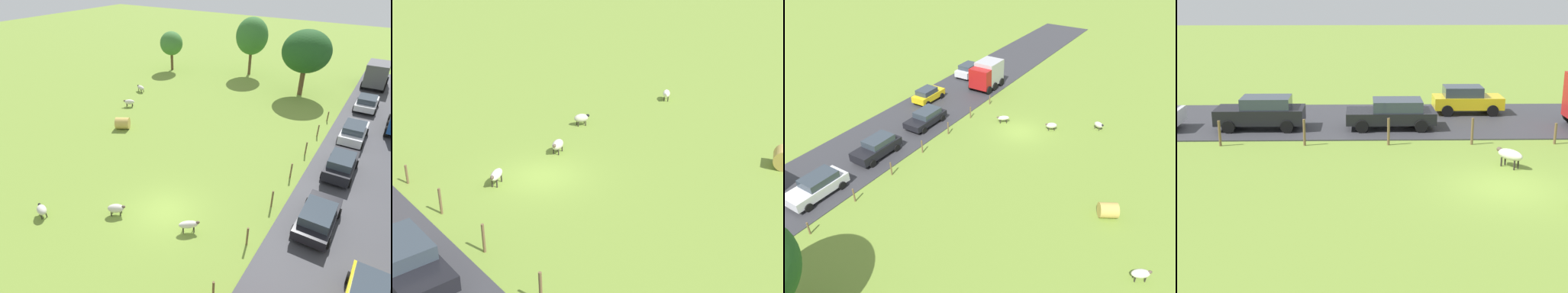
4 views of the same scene
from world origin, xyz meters
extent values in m
plane|color=olive|center=(0.00, 0.00, 0.00)|extent=(160.00, 160.00, 0.00)
cube|color=#38383D|center=(10.46, 0.00, 0.03)|extent=(8.00, 80.00, 0.06)
ellipsoid|color=silver|center=(2.34, -0.73, 0.55)|extent=(1.20, 1.09, 0.45)
ellipsoid|color=brown|center=(2.77, -0.38, 0.65)|extent=(0.32, 0.30, 0.20)
cylinder|color=#2D2823|center=(2.51, -0.43, 0.19)|extent=(0.07, 0.07, 0.38)
cylinder|color=#2D2823|center=(2.67, -0.63, 0.19)|extent=(0.07, 0.07, 0.38)
cylinder|color=#2D2823|center=(2.01, -0.84, 0.19)|extent=(0.07, 0.07, 0.38)
cylinder|color=#2D2823|center=(2.17, -1.03, 0.19)|extent=(0.07, 0.07, 0.38)
ellipsoid|color=silver|center=(-13.68, 11.77, 0.54)|extent=(1.20, 1.03, 0.53)
ellipsoid|color=brown|center=(-14.11, 11.49, 0.66)|extent=(0.32, 0.29, 0.20)
cylinder|color=#2D2823|center=(-13.85, 11.48, 0.17)|extent=(0.07, 0.07, 0.35)
cylinder|color=#2D2823|center=(-14.01, 11.73, 0.17)|extent=(0.07, 0.07, 0.35)
cylinder|color=#2D2823|center=(-13.35, 11.81, 0.17)|extent=(0.07, 0.07, 0.35)
cylinder|color=#2D2823|center=(-13.50, 12.05, 0.17)|extent=(0.07, 0.07, 0.35)
ellipsoid|color=beige|center=(-2.39, -1.95, 0.51)|extent=(1.18, 1.03, 0.55)
ellipsoid|color=brown|center=(-1.97, -1.68, 0.63)|extent=(0.32, 0.29, 0.20)
cylinder|color=#2D2823|center=(-2.23, -1.66, 0.15)|extent=(0.07, 0.07, 0.30)
cylinder|color=#2D2823|center=(-2.07, -1.92, 0.15)|extent=(0.07, 0.07, 0.30)
cylinder|color=#2D2823|center=(-2.72, -1.97, 0.15)|extent=(0.07, 0.07, 0.30)
cylinder|color=#2D2823|center=(-2.55, -2.23, 0.15)|extent=(0.07, 0.07, 0.30)
ellipsoid|color=beige|center=(-6.25, -4.56, 0.51)|extent=(1.06, 0.85, 0.55)
ellipsoid|color=black|center=(-6.66, -4.40, 0.63)|extent=(0.31, 0.26, 0.20)
cylinder|color=#2D2823|center=(-6.54, -4.61, 0.15)|extent=(0.07, 0.07, 0.30)
cylinder|color=#2D2823|center=(-6.43, -4.32, 0.15)|extent=(0.07, 0.07, 0.30)
cylinder|color=#2D2823|center=(-6.07, -4.79, 0.15)|extent=(0.07, 0.07, 0.30)
cylinder|color=#2D2823|center=(-5.96, -4.51, 0.15)|extent=(0.07, 0.07, 0.30)
cylinder|color=tan|center=(-10.56, 7.39, 0.55)|extent=(1.65, 1.59, 1.10)
cylinder|color=brown|center=(5.74, -3.72, 0.51)|extent=(0.12, 0.12, 1.01)
cylinder|color=brown|center=(5.74, 0.18, 0.63)|extent=(0.12, 0.12, 1.27)
cylinder|color=brown|center=(5.74, 4.07, 0.64)|extent=(0.12, 0.12, 1.28)
cylinder|color=brown|center=(5.74, 7.96, 0.62)|extent=(0.12, 0.12, 1.25)
cylinder|color=brown|center=(5.74, 11.86, 0.60)|extent=(0.12, 0.12, 1.20)
cylinder|color=brown|center=(5.74, 15.75, 0.58)|extent=(0.12, 0.12, 1.15)
cylinder|color=brown|center=(5.74, 19.64, 0.50)|extent=(0.12, 0.12, 1.01)
cube|color=#B21919|center=(8.37, -5.88, 1.69)|extent=(2.44, 1.20, 2.30)
cube|color=#B2B2B7|center=(8.37, -7.96, 1.90)|extent=(2.44, 2.95, 2.71)
cylinder|color=black|center=(7.15, -5.88, 0.54)|extent=(0.30, 0.96, 0.96)
cylinder|color=black|center=(9.58, -5.88, 0.54)|extent=(0.30, 0.96, 0.96)
cylinder|color=black|center=(7.15, -7.22, 0.54)|extent=(0.30, 0.96, 0.96)
cylinder|color=black|center=(9.58, -7.22, 0.54)|extent=(0.30, 0.96, 0.96)
cylinder|color=black|center=(7.15, -8.84, 0.54)|extent=(0.30, 0.96, 0.96)
cylinder|color=black|center=(9.58, -8.84, 0.54)|extent=(0.30, 0.96, 0.96)
cube|color=silver|center=(8.59, 16.77, 0.75)|extent=(1.91, 4.59, 0.73)
cube|color=#333D47|center=(8.59, 16.43, 1.39)|extent=(1.68, 2.52, 0.56)
cylinder|color=black|center=(7.64, 18.27, 0.38)|extent=(0.22, 0.64, 0.64)
cylinder|color=black|center=(9.54, 18.27, 0.38)|extent=(0.22, 0.64, 0.64)
cylinder|color=black|center=(7.64, 15.28, 0.38)|extent=(0.22, 0.64, 0.64)
cylinder|color=black|center=(9.54, 15.28, 0.38)|extent=(0.22, 0.64, 0.64)
cube|color=yellow|center=(12.00, -0.74, 0.72)|extent=(1.72, 3.90, 0.67)
cube|color=#333D47|center=(12.00, -0.44, 1.33)|extent=(1.51, 2.15, 0.56)
cylinder|color=black|center=(12.86, -2.00, 0.38)|extent=(0.22, 0.64, 0.64)
cylinder|color=black|center=(11.14, -2.00, 0.38)|extent=(0.22, 0.64, 0.64)
cylinder|color=black|center=(12.86, 0.53, 0.38)|extent=(0.22, 0.64, 0.64)
cylinder|color=black|center=(11.14, 0.53, 0.38)|extent=(0.22, 0.64, 0.64)
cube|color=black|center=(8.72, 3.82, 0.68)|extent=(1.97, 4.54, 0.60)
cube|color=#333D47|center=(8.72, 3.48, 1.26)|extent=(1.73, 2.49, 0.56)
cylinder|color=black|center=(7.74, 5.30, 0.38)|extent=(0.22, 0.64, 0.64)
cylinder|color=black|center=(9.71, 5.30, 0.38)|extent=(0.22, 0.64, 0.64)
cylinder|color=black|center=(7.74, 2.35, 0.38)|extent=(0.22, 0.64, 0.64)
cylinder|color=black|center=(9.71, 2.35, 0.38)|extent=(0.22, 0.64, 0.64)
cube|color=black|center=(8.73, 10.48, 0.76)|extent=(1.88, 4.45, 0.77)
cube|color=#333D47|center=(8.73, 10.15, 1.43)|extent=(1.65, 2.45, 0.56)
cylinder|color=black|center=(7.79, 11.93, 0.38)|extent=(0.22, 0.64, 0.64)
cylinder|color=black|center=(9.67, 11.93, 0.38)|extent=(0.22, 0.64, 0.64)
cylinder|color=black|center=(7.79, 9.04, 0.38)|extent=(0.22, 0.64, 0.64)
cylinder|color=black|center=(9.67, 9.04, 0.38)|extent=(0.22, 0.64, 0.64)
cube|color=silver|center=(12.28, -9.62, 0.76)|extent=(1.94, 4.20, 0.77)
cube|color=#333D47|center=(12.28, -9.31, 1.43)|extent=(1.71, 2.31, 0.56)
cylinder|color=black|center=(13.25, -10.99, 0.38)|extent=(0.22, 0.64, 0.64)
cylinder|color=black|center=(11.31, -10.99, 0.38)|extent=(0.22, 0.64, 0.64)
cylinder|color=black|center=(13.25, -8.26, 0.38)|extent=(0.22, 0.64, 0.64)
cylinder|color=black|center=(11.31, -8.26, 0.38)|extent=(0.22, 0.64, 0.64)
camera|label=1|loc=(10.41, -12.73, 14.30)|focal=29.98mm
camera|label=2|loc=(13.53, 19.79, 11.80)|focal=46.96mm
camera|label=3|loc=(-13.32, 28.63, 18.18)|focal=34.02mm
camera|label=4|loc=(-19.48, 5.32, 7.34)|focal=51.92mm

